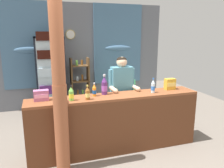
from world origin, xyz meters
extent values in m
plane|color=slate|center=(0.00, 1.26, 0.00)|extent=(8.19, 8.19, 0.00)
cube|color=slate|center=(0.00, 3.21, 1.37)|extent=(4.69, 0.12, 2.74)
cube|color=teal|center=(-1.29, 3.12, 1.66)|extent=(1.28, 0.04, 2.16)
ellipsoid|color=teal|center=(-1.29, 3.10, 1.55)|extent=(0.71, 0.10, 0.16)
cube|color=teal|center=(1.06, 3.12, 1.66)|extent=(1.38, 0.04, 2.16)
ellipsoid|color=teal|center=(1.06, 3.10, 1.55)|extent=(0.76, 0.10, 0.16)
cylinder|color=tan|center=(-0.25, 3.13, 1.93)|extent=(0.25, 0.03, 0.25)
cylinder|color=white|center=(-0.25, 3.11, 1.93)|extent=(0.21, 0.01, 0.21)
cube|color=beige|center=(-0.56, 3.13, 1.54)|extent=(0.24, 0.02, 0.18)
cube|color=brown|center=(0.10, 0.49, 0.95)|extent=(2.85, 0.44, 0.04)
cube|color=brown|center=(0.10, 0.29, 0.46)|extent=(2.85, 0.04, 0.93)
cube|color=brown|center=(-1.29, 0.49, 0.46)|extent=(0.08, 0.40, 0.93)
cube|color=brown|center=(1.48, 0.49, 0.46)|extent=(0.08, 0.40, 0.93)
cylinder|color=#995133|center=(-0.82, 0.13, 0.64)|extent=(0.20, 0.20, 1.29)
cylinder|color=#995133|center=(-0.82, 0.13, 1.93)|extent=(0.18, 0.18, 1.29)
ellipsoid|color=#995133|center=(-0.74, 0.13, 1.03)|extent=(0.06, 0.05, 0.08)
cube|color=black|center=(-0.82, 2.99, 0.94)|extent=(0.68, 0.04, 1.89)
cube|color=black|center=(-1.14, 2.73, 0.94)|extent=(0.04, 0.56, 1.89)
cube|color=black|center=(-0.49, 2.73, 0.94)|extent=(0.04, 0.56, 1.89)
cube|color=black|center=(-0.82, 2.73, 1.87)|extent=(0.68, 0.56, 0.04)
cube|color=black|center=(-0.82, 2.73, 0.04)|extent=(0.68, 0.56, 0.08)
cube|color=silver|center=(-0.82, 2.46, 0.99)|extent=(0.62, 0.02, 1.73)
cylinder|color=#B7B7BC|center=(-0.53, 2.43, 0.94)|extent=(0.02, 0.02, 0.40)
cube|color=silver|center=(-0.82, 2.73, 0.56)|extent=(0.60, 0.48, 0.02)
cube|color=#56286B|center=(-0.82, 2.62, 0.67)|extent=(0.56, 0.44, 0.20)
cube|color=silver|center=(-0.82, 2.73, 0.97)|extent=(0.60, 0.48, 0.02)
cube|color=silver|center=(-0.82, 2.62, 1.08)|extent=(0.56, 0.44, 0.20)
cube|color=silver|center=(-0.82, 2.73, 1.38)|extent=(0.60, 0.48, 0.02)
cube|color=black|center=(-0.82, 2.62, 1.49)|extent=(0.56, 0.44, 0.20)
cube|color=silver|center=(-0.82, 2.73, 1.79)|extent=(0.60, 0.48, 0.02)
cube|color=black|center=(-0.82, 2.62, 1.90)|extent=(0.56, 0.44, 0.20)
cube|color=brown|center=(-0.31, 2.83, 0.67)|extent=(0.04, 0.28, 1.35)
cube|color=brown|center=(0.13, 2.83, 0.67)|extent=(0.04, 0.28, 1.35)
cube|color=brown|center=(-0.09, 2.83, 1.15)|extent=(0.44, 0.28, 0.02)
cylinder|color=#75C64C|center=(-0.15, 2.83, 1.22)|extent=(0.06, 0.06, 0.13)
cylinder|color=brown|center=(-0.02, 2.83, 1.23)|extent=(0.06, 0.06, 0.14)
cube|color=brown|center=(-0.09, 2.83, 0.74)|extent=(0.44, 0.28, 0.02)
cylinder|color=silver|center=(-0.15, 2.83, 0.81)|extent=(0.06, 0.06, 0.12)
cylinder|color=brown|center=(-0.02, 2.83, 0.83)|extent=(0.05, 0.05, 0.16)
cube|color=brown|center=(-0.09, 2.83, 0.34)|extent=(0.44, 0.28, 0.02)
cylinder|color=brown|center=(-0.15, 2.83, 0.43)|extent=(0.05, 0.05, 0.16)
cylinder|color=#75C64C|center=(-0.02, 2.83, 0.43)|extent=(0.06, 0.06, 0.15)
cube|color=#4CC675|center=(1.01, 2.28, 0.44)|extent=(0.57, 0.57, 0.04)
cube|color=#4CC675|center=(0.93, 2.09, 0.66)|extent=(0.40, 0.19, 0.40)
cylinder|color=#4CC675|center=(1.25, 2.38, 0.22)|extent=(0.04, 0.04, 0.44)
cylinder|color=#4CC675|center=(0.90, 2.53, 0.22)|extent=(0.04, 0.04, 0.44)
cylinder|color=#4CC675|center=(1.11, 2.03, 0.22)|extent=(0.04, 0.04, 0.44)
cylinder|color=#4CC675|center=(0.76, 2.17, 0.22)|extent=(0.04, 0.04, 0.44)
cube|color=#4CC675|center=(1.19, 2.20, 0.56)|extent=(0.19, 0.38, 0.03)
cube|color=#4CC675|center=(0.82, 2.35, 0.56)|extent=(0.19, 0.38, 0.03)
cylinder|color=#28282D|center=(0.26, 0.89, 0.41)|extent=(0.11, 0.11, 0.83)
cylinder|color=#28282D|center=(0.43, 0.89, 0.41)|extent=(0.11, 0.11, 0.83)
cube|color=teal|center=(0.35, 0.89, 1.10)|extent=(0.38, 0.20, 0.54)
sphere|color=#DBB28E|center=(0.35, 0.89, 1.46)|extent=(0.19, 0.19, 0.19)
ellipsoid|color=black|center=(0.35, 0.90, 1.50)|extent=(0.18, 0.18, 0.10)
cylinder|color=teal|center=(0.14, 0.89, 1.17)|extent=(0.08, 0.08, 0.32)
cylinder|color=#DBB28E|center=(0.14, 0.74, 1.01)|extent=(0.07, 0.26, 0.07)
sphere|color=#DBB28E|center=(0.14, 0.61, 1.01)|extent=(0.08, 0.08, 0.08)
cylinder|color=teal|center=(0.55, 0.89, 1.17)|extent=(0.08, 0.08, 0.32)
cylinder|color=#DBB28E|center=(0.55, 0.74, 1.01)|extent=(0.07, 0.26, 0.07)
sphere|color=#DBB28E|center=(0.55, 0.61, 1.01)|extent=(0.08, 0.08, 0.08)
cylinder|color=#56286B|center=(-0.06, 0.60, 1.07)|extent=(0.10, 0.10, 0.21)
cone|color=#56286B|center=(-0.06, 0.60, 1.22)|extent=(0.10, 0.10, 0.09)
cylinder|color=silver|center=(-0.06, 0.60, 1.29)|extent=(0.04, 0.04, 0.03)
cylinder|color=purple|center=(-0.06, 0.60, 1.07)|extent=(0.10, 0.10, 0.09)
cylinder|color=silver|center=(0.75, 0.45, 1.05)|extent=(0.06, 0.06, 0.16)
cone|color=silver|center=(0.75, 0.45, 1.16)|extent=(0.06, 0.06, 0.07)
cylinder|color=blue|center=(0.75, 0.45, 1.21)|extent=(0.03, 0.03, 0.03)
cylinder|color=blue|center=(0.75, 0.45, 1.05)|extent=(0.06, 0.06, 0.07)
cylinder|color=#75C64C|center=(-0.63, 0.42, 1.04)|extent=(0.07, 0.07, 0.15)
cone|color=#75C64C|center=(-0.63, 0.42, 1.15)|extent=(0.07, 0.07, 0.07)
cylinder|color=black|center=(-0.63, 0.42, 1.19)|extent=(0.03, 0.03, 0.02)
cylinder|color=yellow|center=(-0.63, 0.42, 1.04)|extent=(0.07, 0.07, 0.07)
cylinder|color=orange|center=(-0.25, 0.55, 1.04)|extent=(0.06, 0.06, 0.14)
cone|color=orange|center=(-0.25, 0.55, 1.13)|extent=(0.06, 0.06, 0.06)
cylinder|color=white|center=(-0.25, 0.55, 1.18)|extent=(0.03, 0.03, 0.02)
cylinder|color=#194C99|center=(-0.25, 0.55, 1.04)|extent=(0.06, 0.06, 0.06)
cylinder|color=brown|center=(-0.39, 0.39, 1.04)|extent=(0.07, 0.07, 0.14)
cone|color=brown|center=(-0.39, 0.39, 1.14)|extent=(0.07, 0.07, 0.06)
cylinder|color=#E5CC4C|center=(-0.39, 0.39, 1.19)|extent=(0.03, 0.03, 0.02)
cylinder|color=#E5D166|center=(-0.39, 0.39, 1.04)|extent=(0.07, 0.07, 0.06)
cube|color=gold|center=(1.15, 0.56, 1.07)|extent=(0.18, 0.11, 0.20)
cube|color=#FFE26D|center=(1.15, 0.50, 1.07)|extent=(0.17, 0.00, 0.07)
cube|color=#B76699|center=(-1.06, 0.56, 1.05)|extent=(0.22, 0.12, 0.16)
cube|color=#F7A5D8|center=(-1.06, 0.50, 1.05)|extent=(0.20, 0.00, 0.06)
camera|label=1|loc=(-1.05, -2.84, 1.96)|focal=35.78mm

